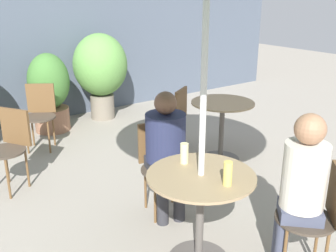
# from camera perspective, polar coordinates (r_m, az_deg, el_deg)

# --- Properties ---
(storefront_wall) EXTENTS (10.00, 0.06, 3.00)m
(storefront_wall) POSITION_cam_1_polar(r_m,az_deg,el_deg) (6.22, -20.04, 13.85)
(storefront_wall) COLOR #4C5666
(storefront_wall) RESTS_ON ground_plane
(cafe_table_near) EXTENTS (0.78, 0.78, 0.73)m
(cafe_table_near) POSITION_cam_1_polar(r_m,az_deg,el_deg) (2.89, 4.72, -10.32)
(cafe_table_near) COLOR #514C47
(cafe_table_near) RESTS_ON ground_plane
(cafe_table_far) EXTENTS (0.74, 0.74, 0.73)m
(cafe_table_far) POSITION_cam_1_polar(r_m,az_deg,el_deg) (4.67, 7.85, 1.12)
(cafe_table_far) COLOR #514C47
(cafe_table_far) RESTS_ON ground_plane
(bistro_chair_0) EXTENTS (0.48, 0.48, 0.82)m
(bistro_chair_0) POSITION_cam_1_polar(r_m,az_deg,el_deg) (2.99, 21.10, -11.46)
(bistro_chair_0) COLOR #42382D
(bistro_chair_0) RESTS_ON ground_plane
(bistro_chair_1) EXTENTS (0.43, 0.45, 0.82)m
(bistro_chair_1) POSITION_cam_1_polar(r_m,az_deg,el_deg) (3.59, -1.09, -4.76)
(bistro_chair_1) COLOR #42382D
(bistro_chair_1) RESTS_ON ground_plane
(bistro_chair_2) EXTENTS (0.48, 0.47, 0.82)m
(bistro_chair_2) POSITION_cam_1_polar(r_m,az_deg,el_deg) (4.29, -21.96, -2.13)
(bistro_chair_2) COLOR #42382D
(bistro_chair_2) RESTS_ON ground_plane
(bistro_chair_3) EXTENTS (0.47, 0.48, 0.82)m
(bistro_chair_3) POSITION_cam_1_polar(r_m,az_deg,el_deg) (4.88, 0.79, 1.81)
(bistro_chair_3) COLOR #42382D
(bistro_chair_3) RESTS_ON ground_plane
(bistro_chair_4) EXTENTS (0.47, 0.48, 0.82)m
(bistro_chair_4) POSITION_cam_1_polar(r_m,az_deg,el_deg) (5.29, -18.09, 2.23)
(bistro_chair_4) COLOR #42382D
(bistro_chair_4) RESTS_ON ground_plane
(seated_person_0) EXTENTS (0.38, 0.38, 1.21)m
(seated_person_0) POSITION_cam_1_polar(r_m,az_deg,el_deg) (2.85, 18.86, -7.55)
(seated_person_0) COLOR #42475B
(seated_person_0) RESTS_ON ground_plane
(seated_person_1) EXTENTS (0.37, 0.40, 1.16)m
(seated_person_1) POSITION_cam_1_polar(r_m,az_deg,el_deg) (3.40, -0.26, -2.85)
(seated_person_1) COLOR #2D2D33
(seated_person_1) RESTS_ON ground_plane
(beer_glass_0) EXTENTS (0.06, 0.06, 0.16)m
(beer_glass_0) POSITION_cam_1_polar(r_m,az_deg,el_deg) (2.95, 2.39, -3.98)
(beer_glass_0) COLOR beige
(beer_glass_0) RESTS_ON cafe_table_near
(beer_glass_1) EXTENTS (0.06, 0.06, 0.17)m
(beer_glass_1) POSITION_cam_1_polar(r_m,az_deg,el_deg) (2.65, 8.67, -6.83)
(beer_glass_1) COLOR #DBC65B
(beer_glass_1) RESTS_ON cafe_table_near
(potted_plant_1) EXTENTS (0.58, 0.58, 1.13)m
(potted_plant_1) POSITION_cam_1_polar(r_m,az_deg,el_deg) (5.87, -16.83, 4.99)
(potted_plant_1) COLOR #93664C
(potted_plant_1) RESTS_ON ground_plane
(potted_plant_2) EXTENTS (0.84, 0.84, 1.34)m
(potted_plant_2) POSITION_cam_1_polar(r_m,az_deg,el_deg) (6.24, -9.78, 8.30)
(potted_plant_2) COLOR slate
(potted_plant_2) RESTS_ON ground_plane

